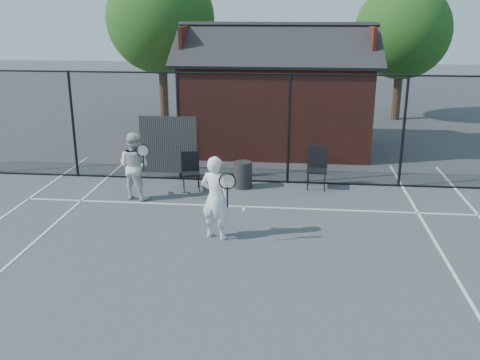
# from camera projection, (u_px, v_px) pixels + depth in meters

# --- Properties ---
(ground) EXTENTS (80.00, 80.00, 0.00)m
(ground) POSITION_uv_depth(u_px,v_px,m) (229.00, 262.00, 10.12)
(ground) COLOR #404449
(ground) RESTS_ON ground
(court_lines) EXTENTS (11.02, 18.00, 0.01)m
(court_lines) POSITION_uv_depth(u_px,v_px,m) (220.00, 298.00, 8.87)
(court_lines) COLOR silver
(court_lines) RESTS_ON ground
(fence) EXTENTS (22.04, 3.00, 3.00)m
(fence) POSITION_uv_depth(u_px,v_px,m) (240.00, 130.00, 14.45)
(fence) COLOR black
(fence) RESTS_ON ground
(clubhouse) EXTENTS (6.50, 4.36, 4.19)m
(clubhouse) POSITION_uv_depth(u_px,v_px,m) (276.00, 101.00, 18.11)
(clubhouse) COLOR maroon
(clubhouse) RESTS_ON ground
(tree_left) EXTENTS (4.48, 4.48, 6.44)m
(tree_left) POSITION_uv_depth(u_px,v_px,m) (161.00, 19.00, 22.08)
(tree_left) COLOR #382A16
(tree_left) RESTS_ON ground
(tree_right) EXTENTS (3.97, 3.97, 5.70)m
(tree_right) POSITION_uv_depth(u_px,v_px,m) (403.00, 31.00, 22.19)
(tree_right) COLOR #382A16
(tree_right) RESTS_ON ground
(player_front) EXTENTS (0.84, 0.68, 1.77)m
(player_front) POSITION_uv_depth(u_px,v_px,m) (215.00, 198.00, 10.95)
(player_front) COLOR white
(player_front) RESTS_ON ground
(player_back) EXTENTS (1.00, 0.88, 1.70)m
(player_back) POSITION_uv_depth(u_px,v_px,m) (134.00, 166.00, 13.33)
(player_back) COLOR silver
(player_back) RESTS_ON ground
(chair_left) EXTENTS (0.57, 0.59, 0.98)m
(chair_left) POSITION_uv_depth(u_px,v_px,m) (191.00, 172.00, 14.05)
(chair_left) COLOR black
(chair_left) RESTS_ON ground
(chair_right) EXTENTS (0.56, 0.58, 1.11)m
(chair_right) POSITION_uv_depth(u_px,v_px,m) (317.00, 169.00, 14.14)
(chair_right) COLOR black
(chair_right) RESTS_ON ground
(waste_bin) EXTENTS (0.49, 0.49, 0.71)m
(waste_bin) POSITION_uv_depth(u_px,v_px,m) (243.00, 175.00, 14.28)
(waste_bin) COLOR #252525
(waste_bin) RESTS_ON ground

